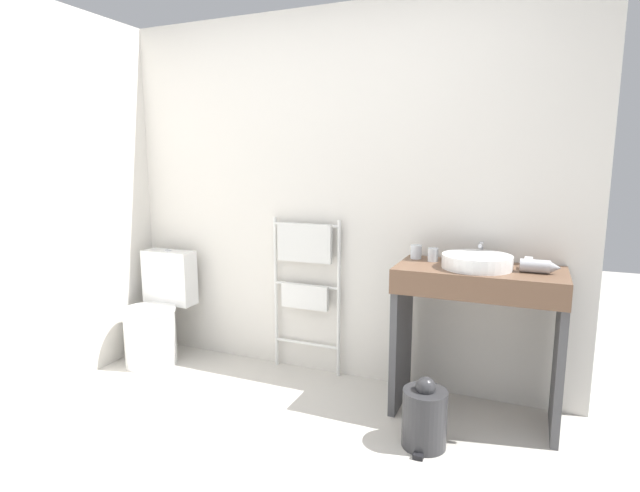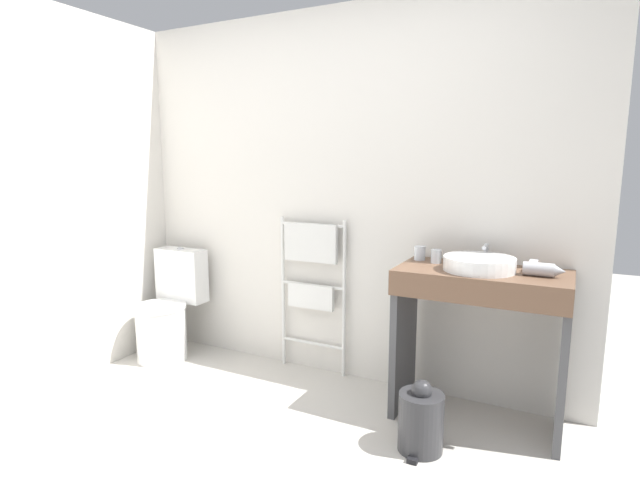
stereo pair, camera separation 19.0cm
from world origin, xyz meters
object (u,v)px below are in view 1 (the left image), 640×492
(sink_basin, at_px, (477,261))
(trash_bin, at_px, (424,416))
(toilet, at_px, (157,317))
(hair_dryer, at_px, (537,266))
(towel_radiator, at_px, (305,270))
(cup_near_wall, at_px, (416,252))
(cup_near_edge, at_px, (433,255))

(sink_basin, relative_size, trash_bin, 1.00)
(toilet, bearing_deg, hair_dryer, 1.21)
(sink_basin, bearing_deg, toilet, -179.18)
(towel_radiator, distance_m, trash_bin, 1.25)
(towel_radiator, distance_m, hair_dryer, 1.44)
(cup_near_wall, bearing_deg, cup_near_edge, -22.08)
(toilet, height_order, cup_near_wall, cup_near_wall)
(cup_near_wall, bearing_deg, hair_dryer, -10.59)
(toilet, xyz_separation_m, hair_dryer, (2.49, 0.05, 0.57))
(sink_basin, xyz_separation_m, trash_bin, (-0.18, -0.39, -0.74))
(trash_bin, bearing_deg, towel_radiator, 147.47)
(towel_radiator, bearing_deg, toilet, -167.23)
(towel_radiator, relative_size, hair_dryer, 5.40)
(cup_near_wall, height_order, hair_dryer, cup_near_wall)
(cup_near_wall, xyz_separation_m, hair_dryer, (0.66, -0.12, -0.01))
(towel_radiator, bearing_deg, cup_near_wall, -5.07)
(toilet, bearing_deg, cup_near_edge, 3.90)
(toilet, relative_size, hair_dryer, 4.06)
(sink_basin, bearing_deg, hair_dryer, 4.10)
(towel_radiator, bearing_deg, sink_basin, -10.72)
(toilet, bearing_deg, sink_basin, 0.82)
(towel_radiator, height_order, cup_near_wall, towel_radiator)
(toilet, height_order, hair_dryer, hair_dryer)
(cup_near_wall, distance_m, trash_bin, 0.94)
(toilet, distance_m, towel_radiator, 1.17)
(towel_radiator, bearing_deg, hair_dryer, -7.65)
(sink_basin, distance_m, cup_near_edge, 0.27)
(cup_near_wall, height_order, trash_bin, cup_near_wall)
(toilet, height_order, sink_basin, sink_basin)
(towel_radiator, xyz_separation_m, cup_near_wall, (0.76, -0.07, 0.19))
(towel_radiator, distance_m, sink_basin, 1.16)
(toilet, distance_m, cup_near_wall, 1.93)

